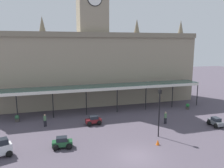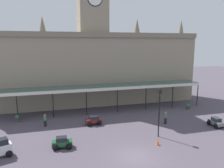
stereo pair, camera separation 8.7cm
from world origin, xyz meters
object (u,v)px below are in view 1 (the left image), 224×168
Objects in this scene: pedestrian_crossing_forecourt at (165,117)px; planter_near_kerb at (17,118)px; pedestrian_near_entrance at (45,120)px; traffic_cone at (158,142)px; planter_by_canopy at (188,106)px; car_grey_sedan at (216,122)px; car_green_sedan at (62,143)px; victorian_lamppost at (159,108)px; car_maroon_sedan at (93,121)px.

pedestrian_crossing_forecourt is 1.74× the size of planter_near_kerb.
traffic_cone is at bearing -37.52° from pedestrian_near_entrance.
pedestrian_crossing_forecourt is at bearing -143.69° from planter_by_canopy.
traffic_cone is (-9.77, -2.89, -0.21)m from car_grey_sedan.
planter_near_kerb is at bearing 119.31° from car_green_sedan.
victorian_lamppost is at bearing -128.91° from pedestrian_crossing_forecourt.
car_green_sedan is 2.20× the size of planter_by_canopy.
victorian_lamppost is at bearing -173.79° from car_grey_sedan.
car_grey_sedan is at bearing 16.50° from traffic_cone.
car_maroon_sedan is 1.26× the size of pedestrian_near_entrance.
car_maroon_sedan is 2.20× the size of planter_by_canopy.
planter_near_kerb is at bearing 160.42° from car_grey_sedan.
victorian_lamppost reaches higher than pedestrian_crossing_forecourt.
pedestrian_crossing_forecourt reaches higher than car_green_sedan.
traffic_cone is 0.61× the size of planter_near_kerb.
car_maroon_sedan is at bearing -21.76° from planter_near_kerb.
car_grey_sedan reaches higher than planter_near_kerb.
pedestrian_near_entrance is (-1.75, 6.81, 0.41)m from car_green_sedan.
planter_by_canopy is at bearing 36.31° from pedestrian_crossing_forecourt.
planter_by_canopy is at bearing -2.74° from planter_near_kerb.
car_maroon_sedan is at bearing -9.34° from pedestrian_near_entrance.
car_green_sedan is 7.04m from pedestrian_near_entrance.
car_maroon_sedan is at bearing -170.54° from planter_by_canopy.
planter_near_kerb is (-26.07, 1.25, 0.00)m from planter_by_canopy.
car_grey_sedan is at bearing -19.58° from planter_near_kerb.
planter_near_kerb is at bearing 148.92° from victorian_lamppost.
traffic_cone is at bearing -55.57° from car_maroon_sedan.
traffic_cone is (9.80, -2.06, -0.21)m from car_green_sedan.
car_maroon_sedan is at bearing 165.97° from pedestrian_crossing_forecourt.
pedestrian_near_entrance reaches higher than car_grey_sedan.
car_grey_sedan is 1.24× the size of pedestrian_crossing_forecourt.
car_grey_sedan is 9.24m from victorian_lamppost.
planter_near_kerb is (-15.27, 11.80, 0.20)m from traffic_cone.
car_green_sedan is 1.26× the size of pedestrian_crossing_forecourt.
traffic_cone is (11.55, -8.87, -0.62)m from pedestrian_near_entrance.
pedestrian_near_entrance is at bearing 164.35° from car_grey_sedan.
traffic_cone is at bearing -37.69° from planter_near_kerb.
car_grey_sedan is (15.16, -4.96, 0.00)m from car_maroon_sedan.
victorian_lamppost reaches higher than car_grey_sedan.
car_green_sedan is 14.19m from pedestrian_crossing_forecourt.
pedestrian_near_entrance is 14.63m from victorian_lamppost.
car_green_sedan is 3.61× the size of traffic_cone.
victorian_lamppost reaches higher than planter_near_kerb.
planter_by_canopy is (10.80, 10.55, 0.20)m from traffic_cone.
car_maroon_sedan is 3.61× the size of traffic_cone.
traffic_cone is (-3.96, -5.52, -0.62)m from pedestrian_crossing_forecourt.
planter_near_kerb is at bearing 142.31° from traffic_cone.
planter_by_canopy is (20.61, 8.49, -0.01)m from car_green_sedan.
car_maroon_sedan is 9.64m from pedestrian_crossing_forecourt.
car_maroon_sedan and car_green_sedan have the same top height.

